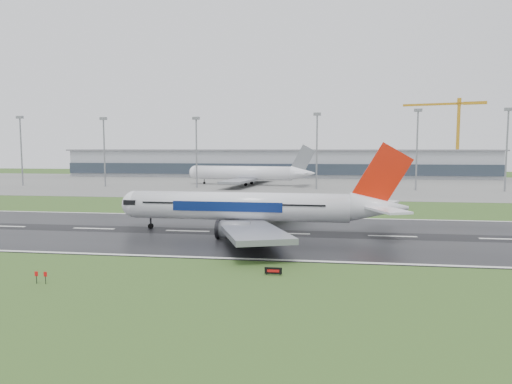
# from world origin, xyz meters

# --- Properties ---
(ground) EXTENTS (520.00, 520.00, 0.00)m
(ground) POSITION_xyz_m (0.00, 0.00, 0.00)
(ground) COLOR #2F501D
(ground) RESTS_ON ground
(runway) EXTENTS (400.00, 45.00, 0.10)m
(runway) POSITION_xyz_m (0.00, 0.00, 0.05)
(runway) COLOR black
(runway) RESTS_ON ground
(apron) EXTENTS (400.00, 130.00, 0.08)m
(apron) POSITION_xyz_m (0.00, 125.00, 0.04)
(apron) COLOR slate
(apron) RESTS_ON ground
(terminal) EXTENTS (240.00, 36.00, 15.00)m
(terminal) POSITION_xyz_m (0.00, 185.00, 7.50)
(terminal) COLOR #91959C
(terminal) RESTS_ON ground
(main_airliner) EXTENTS (58.46, 55.80, 16.91)m
(main_airliner) POSITION_xyz_m (14.30, 1.36, 8.56)
(main_airliner) COLOR white
(main_airliner) RESTS_ON runway
(parked_airliner) EXTENTS (66.49, 63.00, 17.40)m
(parked_airliner) POSITION_xyz_m (-6.40, 116.83, 8.78)
(parked_airliner) COLOR white
(parked_airliner) RESTS_ON apron
(tower_crane) EXTENTS (45.24, 14.47, 45.48)m
(tower_crane) POSITION_xyz_m (105.43, 200.00, 22.74)
(tower_crane) COLOR #BF8319
(tower_crane) RESTS_ON ground
(runway_sign) EXTENTS (2.31, 0.64, 1.04)m
(runway_sign) POSITION_xyz_m (20.43, -29.85, 0.52)
(runway_sign) COLOR black
(runway_sign) RESTS_ON ground
(floodmast_0) EXTENTS (0.64, 0.64, 29.48)m
(floodmast_0) POSITION_xyz_m (-104.69, 100.00, 14.74)
(floodmast_0) COLOR gray
(floodmast_0) RESTS_ON ground
(floodmast_1) EXTENTS (0.64, 0.64, 28.56)m
(floodmast_1) POSITION_xyz_m (-65.98, 100.00, 14.28)
(floodmast_1) COLOR gray
(floodmast_1) RESTS_ON ground
(floodmast_2) EXTENTS (0.64, 0.64, 28.35)m
(floodmast_2) POSITION_xyz_m (-25.31, 100.00, 14.17)
(floodmast_2) COLOR gray
(floodmast_2) RESTS_ON ground
(floodmast_3) EXTENTS (0.64, 0.64, 29.54)m
(floodmast_3) POSITION_xyz_m (24.45, 100.00, 14.77)
(floodmast_3) COLOR gray
(floodmast_3) RESTS_ON ground
(floodmast_4) EXTENTS (0.64, 0.64, 30.65)m
(floodmast_4) POSITION_xyz_m (63.21, 100.00, 15.33)
(floodmast_4) COLOR gray
(floodmast_4) RESTS_ON ground
(floodmast_5) EXTENTS (0.64, 0.64, 30.63)m
(floodmast_5) POSITION_xyz_m (96.13, 100.00, 15.32)
(floodmast_5) COLOR gray
(floodmast_5) RESTS_ON ground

